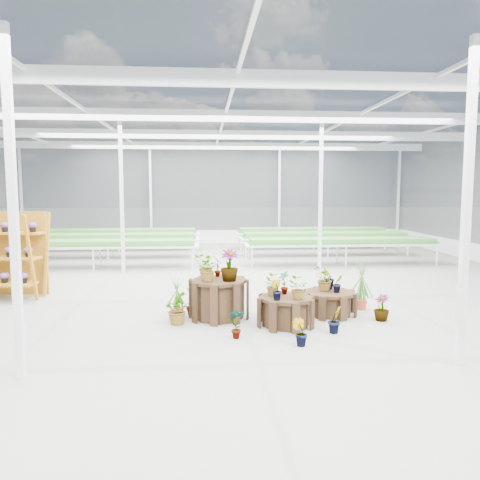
{
  "coord_description": "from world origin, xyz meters",
  "views": [
    {
      "loc": [
        -0.6,
        -10.14,
        2.45
      ],
      "look_at": [
        0.27,
        0.77,
        1.3
      ],
      "focal_mm": 35.0,
      "sensor_mm": 36.0,
      "label": 1
    }
  ],
  "objects": [
    {
      "name": "ground_plane",
      "position": [
        0.0,
        0.0,
        0.0
      ],
      "size": [
        24.0,
        24.0,
        0.0
      ],
      "primitive_type": "plane",
      "color": "gray",
      "rests_on": "ground"
    },
    {
      "name": "greenhouse_shell",
      "position": [
        0.0,
        0.0,
        2.25
      ],
      "size": [
        18.0,
        24.0,
        4.5
      ],
      "primitive_type": null,
      "color": "white",
      "rests_on": "ground"
    },
    {
      "name": "steel_frame",
      "position": [
        0.0,
        0.0,
        2.25
      ],
      "size": [
        18.0,
        24.0,
        4.5
      ],
      "primitive_type": null,
      "color": "silver",
      "rests_on": "ground"
    },
    {
      "name": "nursery_benches",
      "position": [
        0.0,
        7.2,
        0.42
      ],
      "size": [
        16.0,
        7.0,
        0.84
      ],
      "primitive_type": null,
      "color": "silver",
      "rests_on": "ground"
    },
    {
      "name": "plinth_tall",
      "position": [
        -0.31,
        -1.3,
        0.38
      ],
      "size": [
        1.31,
        1.31,
        0.76
      ],
      "primitive_type": "cylinder",
      "rotation": [
        0.0,
        0.0,
        -0.19
      ],
      "color": "#362314",
      "rests_on": "ground"
    },
    {
      "name": "plinth_mid",
      "position": [
        0.89,
        -1.9,
        0.27
      ],
      "size": [
        1.18,
        1.18,
        0.54
      ],
      "primitive_type": "cylinder",
      "rotation": [
        0.0,
        0.0,
        0.17
      ],
      "color": "#362314",
      "rests_on": "ground"
    },
    {
      "name": "plinth_low",
      "position": [
        1.89,
        -1.2,
        0.23
      ],
      "size": [
        1.27,
        1.27,
        0.47
      ],
      "primitive_type": "cylinder",
      "rotation": [
        0.0,
        0.0,
        0.27
      ],
      "color": "#362314",
      "rests_on": "ground"
    },
    {
      "name": "shelf_rack",
      "position": [
        -5.2,
        0.85,
        0.99
      ],
      "size": [
        1.98,
        1.22,
        1.97
      ],
      "primitive_type": null,
      "rotation": [
        0.0,
        0.0,
        -0.13
      ],
      "color": "#986113",
      "rests_on": "ground"
    },
    {
      "name": "nursery_plants",
      "position": [
        0.62,
        -1.33,
        0.58
      ],
      "size": [
        4.33,
        2.74,
        1.36
      ],
      "color": "#3F7833",
      "rests_on": "ground"
    }
  ]
}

